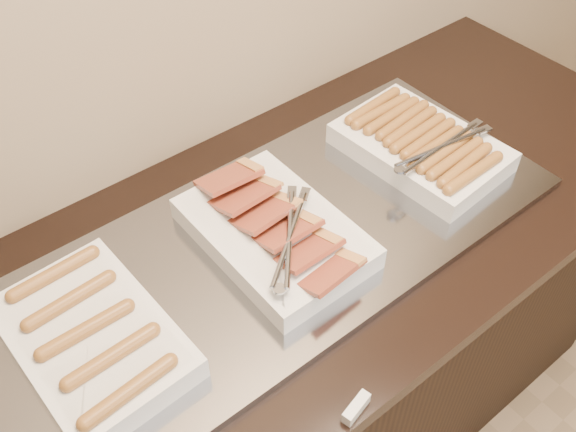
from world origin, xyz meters
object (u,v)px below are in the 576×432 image
object	(u,v)px
counter	(273,368)
dish_center	(275,232)
dish_right	(422,145)
dish_left	(92,338)
warming_tray	(274,245)

from	to	relation	value
counter	dish_center	bearing A→B (deg)	-16.75
dish_center	dish_right	bearing A→B (deg)	-0.11
counter	dish_left	size ratio (longest dim) A/B	5.77
warming_tray	dish_center	world-z (taller)	dish_center
warming_tray	dish_right	xyz separation A→B (m)	(0.41, -0.00, 0.04)
dish_right	warming_tray	bearing A→B (deg)	175.54
warming_tray	dish_left	xyz separation A→B (m)	(-0.39, -0.00, 0.04)
warming_tray	counter	bearing A→B (deg)	180.00
warming_tray	dish_right	world-z (taller)	dish_right
dish_center	warming_tray	bearing A→B (deg)	85.25
counter	dish_center	distance (m)	0.50
warming_tray	dish_center	distance (m)	0.04
counter	warming_tray	bearing A→B (deg)	0.00
counter	dish_center	size ratio (longest dim) A/B	5.22
dish_center	counter	bearing A→B (deg)	163.11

